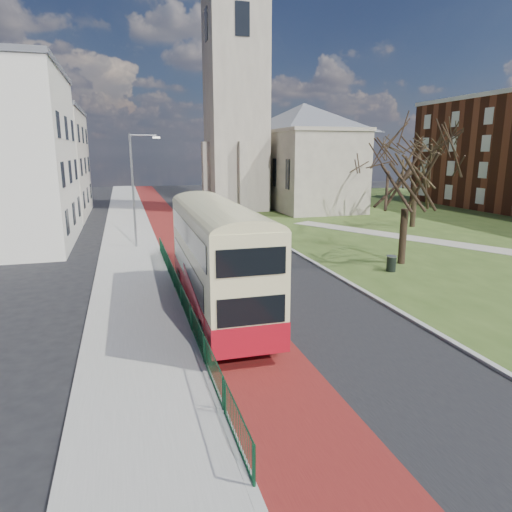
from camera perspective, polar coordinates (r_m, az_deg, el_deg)
name	(u,v)px	position (r m, az deg, el deg)	size (l,w,h in m)	color
ground	(270,333)	(18.06, 1.82, -9.59)	(160.00, 160.00, 0.00)	black
road_carriageway	(212,239)	(37.12, -5.52, 2.16)	(9.00, 120.00, 0.01)	black
bus_lane	(179,240)	(36.73, -9.66, 1.92)	(3.40, 120.00, 0.01)	#591414
pavement_west	(129,242)	(36.50, -15.60, 1.64)	(4.00, 120.00, 0.12)	gray
kerb_west	(155,241)	(36.57, -12.47, 1.85)	(0.25, 120.00, 0.13)	#999993
kerb_east	(259,231)	(40.09, 0.42, 3.11)	(0.25, 80.00, 0.13)	#999993
grass_green	(450,222)	(49.53, 23.12, 3.91)	(40.00, 80.00, 0.04)	#324A1A
footpath	(493,250)	(36.74, 27.54, 0.70)	(2.20, 36.00, 0.03)	#9E998C
pedestrian_railing	(181,296)	(20.97, -9.32, -4.90)	(0.07, 24.00, 1.12)	#0D3A21
gothic_church	(273,97)	(57.04, 2.17, 19.21)	(16.38, 18.00, 40.00)	gray
street_block_far	(35,162)	(54.58, -25.93, 10.47)	(10.30, 16.30, 11.50)	#B4AC98
streetlamp	(135,185)	(33.94, -14.89, 8.60)	(2.13, 0.18, 8.00)	gray
bus	(217,254)	(19.42, -4.85, 0.27)	(2.75, 11.24, 4.68)	maroon
winter_tree_near	(408,164)	(29.32, 18.50, 10.85)	(7.10, 7.10, 8.86)	black
winter_tree_far	(418,155)	(44.63, 19.55, 11.80)	(7.96, 7.96, 9.45)	black
litter_bin	(391,263)	(27.84, 16.55, -0.90)	(0.66, 0.66, 0.93)	black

